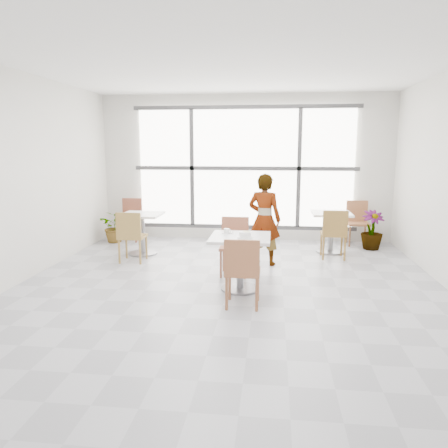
# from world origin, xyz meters

# --- Properties ---
(floor) EXTENTS (7.00, 7.00, 0.00)m
(floor) POSITION_xyz_m (0.00, 0.00, 0.00)
(floor) COLOR #9E9EA5
(floor) RESTS_ON ground
(ceiling) EXTENTS (7.00, 7.00, 0.00)m
(ceiling) POSITION_xyz_m (0.00, 0.00, 3.00)
(ceiling) COLOR white
(ceiling) RESTS_ON ground
(wall_back) EXTENTS (6.00, 0.00, 6.00)m
(wall_back) POSITION_xyz_m (0.00, 3.50, 1.50)
(wall_back) COLOR silver
(wall_back) RESTS_ON ground
(wall_front) EXTENTS (6.00, 0.00, 6.00)m
(wall_front) POSITION_xyz_m (0.00, -3.50, 1.50)
(wall_front) COLOR silver
(wall_front) RESTS_ON ground
(wall_left) EXTENTS (0.00, 7.00, 7.00)m
(wall_left) POSITION_xyz_m (-3.00, 0.00, 1.50)
(wall_left) COLOR silver
(wall_left) RESTS_ON ground
(window) EXTENTS (4.60, 0.07, 2.52)m
(window) POSITION_xyz_m (0.00, 3.44, 1.50)
(window) COLOR white
(window) RESTS_ON ground
(main_table) EXTENTS (0.80, 0.80, 0.75)m
(main_table) POSITION_xyz_m (0.16, 0.19, 0.52)
(main_table) COLOR white
(main_table) RESTS_ON ground
(chair_near) EXTENTS (0.42, 0.42, 0.87)m
(chair_near) POSITION_xyz_m (0.24, -0.48, 0.50)
(chair_near) COLOR #9E5E3B
(chair_near) RESTS_ON ground
(chair_far) EXTENTS (0.42, 0.42, 0.87)m
(chair_far) POSITION_xyz_m (0.02, 0.95, 0.50)
(chair_far) COLOR #9F593E
(chair_far) RESTS_ON ground
(oatmeal_bowl) EXTENTS (0.21, 0.21, 0.09)m
(oatmeal_bowl) POSITION_xyz_m (0.24, 0.08, 0.79)
(oatmeal_bowl) COLOR white
(oatmeal_bowl) RESTS_ON main_table
(coffee_cup) EXTENTS (0.16, 0.13, 0.07)m
(coffee_cup) POSITION_xyz_m (-0.04, 0.35, 0.78)
(coffee_cup) COLOR white
(coffee_cup) RESTS_ON main_table
(person) EXTENTS (0.63, 0.51, 1.51)m
(person) POSITION_xyz_m (0.46, 1.55, 0.76)
(person) COLOR black
(person) RESTS_ON ground
(bg_table_left) EXTENTS (0.70, 0.70, 0.75)m
(bg_table_left) POSITION_xyz_m (-1.76, 1.97, 0.49)
(bg_table_left) COLOR white
(bg_table_left) RESTS_ON ground
(bg_table_right) EXTENTS (0.70, 0.70, 0.75)m
(bg_table_right) POSITION_xyz_m (1.66, 2.51, 0.49)
(bg_table_right) COLOR white
(bg_table_right) RESTS_ON ground
(bg_chair_left_near) EXTENTS (0.42, 0.42, 0.87)m
(bg_chair_left_near) POSITION_xyz_m (-1.77, 1.38, 0.50)
(bg_chair_left_near) COLOR olive
(bg_chair_left_near) RESTS_ON ground
(bg_chair_left_far) EXTENTS (0.42, 0.42, 0.87)m
(bg_chair_left_far) POSITION_xyz_m (-2.36, 3.15, 0.50)
(bg_chair_left_far) COLOR brown
(bg_chair_left_far) RESTS_ON ground
(bg_chair_right_near) EXTENTS (0.42, 0.42, 0.87)m
(bg_chair_right_near) POSITION_xyz_m (1.65, 2.00, 0.50)
(bg_chair_right_near) COLOR olive
(bg_chair_right_near) RESTS_ON ground
(bg_chair_right_far) EXTENTS (0.42, 0.42, 0.87)m
(bg_chair_right_far) POSITION_xyz_m (2.28, 3.28, 0.50)
(bg_chair_right_far) COLOR #995E3A
(bg_chair_right_far) RESTS_ON ground
(plant_left) EXTENTS (0.69, 0.64, 0.65)m
(plant_left) POSITION_xyz_m (-2.61, 2.88, 0.33)
(plant_left) COLOR #427D3E
(plant_left) RESTS_ON ground
(plant_right) EXTENTS (0.48, 0.48, 0.75)m
(plant_right) POSITION_xyz_m (2.48, 2.85, 0.37)
(plant_right) COLOR #3F7040
(plant_right) RESTS_ON ground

